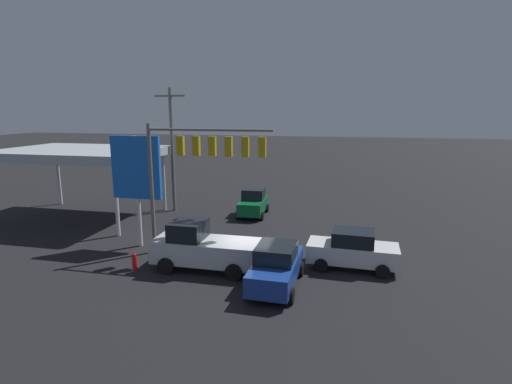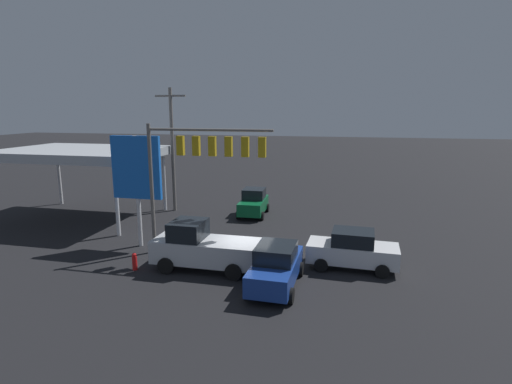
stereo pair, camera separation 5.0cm
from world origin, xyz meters
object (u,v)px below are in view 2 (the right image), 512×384
utility_pole (172,147)px  sedan_waiting (352,250)px  price_sign (137,171)px  pickup_parked (203,247)px  sedan_far (276,266)px  traffic_signal_assembly (203,155)px  fire_hydrant (135,261)px  hatchback_crossing (254,203)px

utility_pole → sedan_waiting: (-13.41, 8.87, -4.00)m
sedan_waiting → price_sign: bearing=-0.4°
pickup_parked → sedan_far: 4.05m
traffic_signal_assembly → fire_hydrant: 6.27m
traffic_signal_assembly → sedan_waiting: 8.93m
price_sign → utility_pole: bearing=-79.6°
utility_pole → fire_hydrant: bearing=104.5°
utility_pole → sedan_far: utility_pole is taller
utility_pole → pickup_parked: utility_pole is taller
utility_pole → sedan_far: bearing=130.5°
pickup_parked → traffic_signal_assembly: bearing=-72.7°
traffic_signal_assembly → sedan_far: bearing=146.5°
utility_pole → pickup_parked: (-6.21, 10.58, -3.85)m
sedan_waiting → fire_hydrant: 10.77m
traffic_signal_assembly → hatchback_crossing: size_ratio=1.83×
traffic_signal_assembly → fire_hydrant: bearing=43.3°
hatchback_crossing → pickup_parked: (0.13, 10.56, 0.16)m
price_sign → pickup_parked: size_ratio=1.22×
traffic_signal_assembly → sedan_waiting: traffic_signal_assembly is taller
sedan_far → sedan_waiting: size_ratio=0.99×
sedan_far → utility_pole: bearing=-137.8°
traffic_signal_assembly → price_sign: traffic_signal_assembly is taller
hatchback_crossing → sedan_waiting: bearing=36.5°
price_sign → fire_hydrant: 5.37m
fire_hydrant → pickup_parked: bearing=-164.4°
traffic_signal_assembly → sedan_far: traffic_signal_assembly is taller
utility_pole → traffic_signal_assembly: bearing=122.6°
pickup_parked → fire_hydrant: 3.43m
utility_pole → price_sign: utility_pole is taller
hatchback_crossing → fire_hydrant: 11.95m
utility_pole → price_sign: 8.33m
price_sign → sedan_waiting: price_sign is taller
hatchback_crossing → utility_pole: bearing=-92.4°
utility_pole → sedan_waiting: utility_pole is taller
sedan_waiting → fire_hydrant: sedan_waiting is taller
price_sign → sedan_far: 9.92m
sedan_far → sedan_waiting: 4.44m
fire_hydrant → price_sign: bearing=-66.1°
utility_pole → pickup_parked: size_ratio=1.79×
sedan_far → price_sign: bearing=-111.2°
price_sign → hatchback_crossing: price_sign is taller
traffic_signal_assembly → sedan_far: 6.91m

